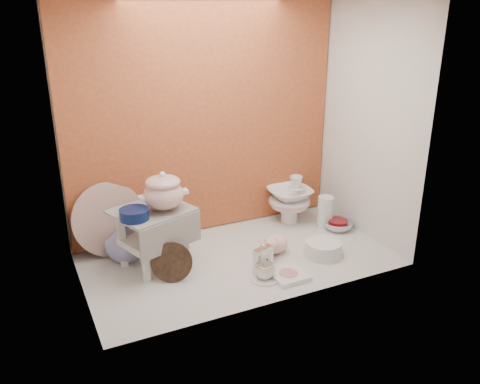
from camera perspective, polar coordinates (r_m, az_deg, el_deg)
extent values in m
plane|color=silver|center=(3.03, -0.18, -7.62)|extent=(1.80, 1.80, 0.00)
cube|color=#C75A31|center=(3.20, -4.07, 8.28)|extent=(1.80, 0.06, 1.50)
cube|color=silver|center=(2.51, -19.12, 3.64)|extent=(0.06, 1.00, 1.50)
cube|color=silver|center=(3.23, 14.55, 7.79)|extent=(0.06, 1.00, 1.50)
cylinder|color=#091745|center=(2.74, -11.97, -2.49)|extent=(0.18, 0.18, 0.06)
imported|color=white|center=(3.04, -12.93, -5.33)|extent=(0.27, 0.27, 0.26)
cube|color=silver|center=(2.84, 2.64, -7.62)|extent=(0.13, 0.08, 0.18)
ellipsoid|color=beige|center=(3.07, 3.99, -5.93)|extent=(0.26, 0.22, 0.13)
cylinder|color=white|center=(2.82, 2.82, -9.81)|extent=(0.17, 0.17, 0.01)
imported|color=white|center=(2.80, 2.84, -8.94)|extent=(0.14, 0.14, 0.09)
cube|color=white|center=(2.85, 5.54, -9.42)|extent=(0.20, 0.20, 0.03)
cylinder|color=white|center=(3.09, 9.46, -6.35)|extent=(0.26, 0.26, 0.09)
imported|color=silver|center=(3.45, 11.11, -3.73)|extent=(0.26, 0.26, 0.06)
cylinder|color=silver|center=(3.45, 9.69, -2.21)|extent=(0.11, 0.11, 0.21)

